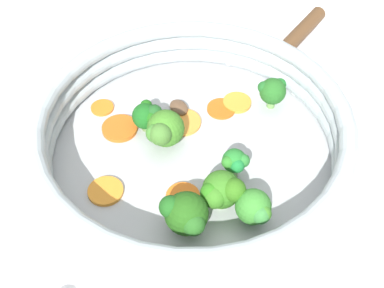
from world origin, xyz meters
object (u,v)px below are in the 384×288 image
object	(u,v)px
skillet	(192,156)
carrot_slice_0	(237,103)
carrot_slice_4	(120,128)
mushroom_piece_0	(179,108)
broccoli_floret_3	(255,209)
carrot_slice_5	(102,108)
broccoli_floret_6	(221,191)
carrot_slice_2	(220,108)
broccoli_floret_4	(273,90)
carrot_slice_1	(183,197)
broccoli_floret_5	(235,162)
carrot_slice_6	(183,122)
broccoli_floret_0	(148,115)
carrot_slice_3	(106,191)
broccoli_floret_2	(163,131)
broccoli_floret_1	(186,214)

from	to	relation	value
skillet	carrot_slice_0	world-z (taller)	carrot_slice_0
carrot_slice_4	mushroom_piece_0	xyz separation A→B (m)	(-0.05, -0.06, 0.00)
skillet	broccoli_floret_3	xyz separation A→B (m)	(-0.11, 0.06, 0.03)
carrot_slice_5	broccoli_floret_6	size ratio (longest dim) A/B	0.60
carrot_slice_2	broccoli_floret_4	distance (m)	0.07
carrot_slice_1	broccoli_floret_5	xyz separation A→B (m)	(-0.04, -0.05, 0.02)
carrot_slice_4	broccoli_floret_4	distance (m)	0.20
carrot_slice_6	mushroom_piece_0	distance (m)	0.02
broccoli_floret_4	carrot_slice_6	bearing A→B (deg)	43.17
carrot_slice_5	broccoli_floret_6	distance (m)	0.22
skillet	carrot_slice_4	xyz separation A→B (m)	(0.10, 0.01, 0.01)
carrot_slice_4	broccoli_floret_0	size ratio (longest dim) A/B	1.14
broccoli_floret_6	broccoli_floret_5	bearing A→B (deg)	-84.72
carrot_slice_5	carrot_slice_1	bearing A→B (deg)	153.91
carrot_slice_4	broccoli_floret_5	distance (m)	0.16
skillet	carrot_slice_0	size ratio (longest dim) A/B	9.52
carrot_slice_5	carrot_slice_3	bearing A→B (deg)	125.38
carrot_slice_5	broccoli_floret_4	xyz separation A→B (m)	(-0.19, -0.11, 0.03)
carrot_slice_6	broccoli_floret_4	world-z (taller)	broccoli_floret_4
carrot_slice_3	mushroom_piece_0	size ratio (longest dim) A/B	1.38
broccoli_floret_0	broccoli_floret_2	distance (m)	0.04
broccoli_floret_2	broccoli_floret_6	distance (m)	0.11
skillet	carrot_slice_5	world-z (taller)	carrot_slice_5
broccoli_floret_0	mushroom_piece_0	size ratio (longest dim) A/B	1.34
broccoli_floret_1	broccoli_floret_3	bearing A→B (deg)	-144.11
skillet	broccoli_floret_5	distance (m)	0.07
carrot_slice_1	carrot_slice_2	bearing A→B (deg)	-80.65
broccoli_floret_0	carrot_slice_3	bearing A→B (deg)	93.77
carrot_slice_5	broccoli_floret_6	xyz separation A→B (m)	(-0.20, 0.07, 0.03)
broccoli_floret_4	broccoli_floret_3	bearing A→B (deg)	105.79
carrot_slice_3	broccoli_floret_3	world-z (taller)	broccoli_floret_3
broccoli_floret_3	broccoli_floret_5	world-z (taller)	broccoli_floret_3
broccoli_floret_0	broccoli_floret_1	distance (m)	0.16
carrot_slice_3	carrot_slice_1	bearing A→B (deg)	-158.22
broccoli_floret_1	carrot_slice_1	bearing A→B (deg)	-58.00
carrot_slice_1	broccoli_floret_4	xyz separation A→B (m)	(-0.03, -0.19, 0.02)
carrot_slice_5	broccoli_floret_3	size ratio (longest dim) A/B	0.64
carrot_slice_2	broccoli_floret_5	bearing A→B (deg)	123.47
carrot_slice_4	broccoli_floret_4	bearing A→B (deg)	-139.86
broccoli_floret_4	carrot_slice_5	bearing A→B (deg)	28.93
carrot_slice_6	broccoli_floret_6	bearing A→B (deg)	135.81
broccoli_floret_5	skillet	bearing A→B (deg)	-10.91
carrot_slice_4	broccoli_floret_6	xyz separation A→B (m)	(-0.16, 0.05, 0.03)
carrot_slice_0	broccoli_floret_1	world-z (taller)	broccoli_floret_1
broccoli_floret_0	carrot_slice_1	bearing A→B (deg)	139.81
carrot_slice_0	carrot_slice_1	world-z (taller)	same
carrot_slice_5	mushroom_piece_0	size ratio (longest dim) A/B	1.01
carrot_slice_0	broccoli_floret_0	bearing A→B (deg)	49.12
broccoli_floret_6	broccoli_floret_1	bearing A→B (deg)	67.60
broccoli_floret_1	carrot_slice_0	bearing A→B (deg)	-81.10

